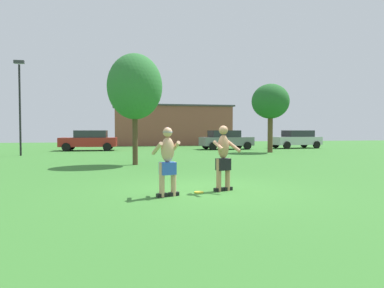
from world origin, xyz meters
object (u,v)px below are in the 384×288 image
at_px(lamp_post, 20,98).
at_px(tree_left_field, 135,87).
at_px(car_gray_near_post, 226,139).
at_px(tree_behind_players, 270,102).
at_px(car_silver_mid_lot, 296,139).
at_px(player_with_cap, 168,159).
at_px(player_in_black, 223,157).
at_px(car_red_far_end, 89,140).
at_px(frisbee, 199,192).

xyz_separation_m(lamp_post, tree_left_field, (6.72, -7.39, -0.05)).
bearing_deg(lamp_post, car_gray_near_post, 17.33).
bearing_deg(tree_left_field, tree_behind_players, 36.36).
relative_size(car_gray_near_post, tree_left_field, 0.87).
distance_m(car_gray_near_post, car_silver_mid_lot, 6.73).
height_order(player_with_cap, car_silver_mid_lot, player_with_cap).
height_order(car_silver_mid_lot, tree_behind_players, tree_behind_players).
distance_m(player_in_black, tree_behind_players, 17.15).
height_order(player_with_cap, lamp_post, lamp_post).
bearing_deg(car_gray_near_post, player_in_black, -107.43).
bearing_deg(player_with_cap, player_in_black, 17.02).
bearing_deg(car_red_far_end, lamp_post, -126.84).
distance_m(frisbee, car_red_far_end, 20.57).
xyz_separation_m(player_with_cap, tree_behind_players, (9.54, 15.38, 2.71)).
bearing_deg(car_red_far_end, player_with_cap, -80.70).
distance_m(lamp_post, tree_left_field, 9.98).
relative_size(player_with_cap, tree_left_field, 0.33).
relative_size(frisbee, lamp_post, 0.04).
relative_size(player_with_cap, tree_behind_players, 0.34).
relative_size(lamp_post, tree_left_field, 1.17).
height_order(player_in_black, lamp_post, lamp_post).
bearing_deg(tree_behind_players, tree_left_field, -143.64).
bearing_deg(car_red_far_end, tree_behind_players, -21.52).
relative_size(car_gray_near_post, tree_behind_players, 0.90).
bearing_deg(car_silver_mid_lot, tree_behind_players, -132.99).
bearing_deg(lamp_post, tree_left_field, -47.72).
bearing_deg(car_gray_near_post, frisbee, -109.11).
bearing_deg(tree_behind_players, car_silver_mid_lot, 47.01).
height_order(car_gray_near_post, tree_left_field, tree_left_field).
distance_m(car_silver_mid_lot, tree_left_field, 19.54).
bearing_deg(player_in_black, player_with_cap, -162.98).
bearing_deg(car_red_far_end, player_in_black, -76.30).
relative_size(player_in_black, lamp_post, 0.29).
bearing_deg(car_red_far_end, tree_left_field, -76.50).
relative_size(frisbee, car_red_far_end, 0.05).
bearing_deg(lamp_post, car_silver_mid_lot, 13.39).
distance_m(tree_left_field, tree_behind_players, 12.32).
xyz_separation_m(car_gray_near_post, tree_left_field, (-8.05, -11.99, 2.73)).
relative_size(car_silver_mid_lot, tree_behind_players, 0.91).
distance_m(frisbee, tree_behind_players, 17.75).
distance_m(car_red_far_end, tree_behind_players, 14.13).
xyz_separation_m(player_with_cap, frisbee, (0.84, 0.34, -0.89)).
xyz_separation_m(car_gray_near_post, tree_behind_players, (1.86, -4.69, 2.79)).
relative_size(player_in_black, frisbee, 7.08).
relative_size(frisbee, car_gray_near_post, 0.05).
relative_size(player_with_cap, player_in_black, 0.98).
bearing_deg(tree_behind_players, player_in_black, -118.26).
height_order(lamp_post, tree_left_field, lamp_post).
bearing_deg(frisbee, lamp_post, 117.68).
bearing_deg(player_in_black, car_gray_near_post, 72.57).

